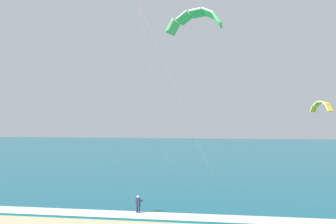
% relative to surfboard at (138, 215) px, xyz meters
% --- Properties ---
extents(sea, '(200.00, 120.00, 0.20)m').
position_rel_surfboard_xyz_m(sea, '(-1.79, 58.37, 0.07)').
color(sea, '#146075').
rests_on(sea, ground).
extents(surf_foam, '(200.00, 2.09, 0.04)m').
position_rel_surfboard_xyz_m(surf_foam, '(-1.79, -0.63, 0.19)').
color(surf_foam, white).
rests_on(surf_foam, sea).
extents(surfboard, '(0.70, 1.46, 0.09)m').
position_rel_surfboard_xyz_m(surfboard, '(0.00, 0.00, 0.00)').
color(surfboard, yellow).
rests_on(surfboard, ground).
extents(kitesurfer, '(0.59, 0.58, 1.69)m').
position_rel_surfboard_xyz_m(kitesurfer, '(0.00, 0.02, 0.91)').
color(kitesurfer, '#191E38').
rests_on(kitesurfer, ground).
extents(kite_primary, '(7.15, 9.64, 18.63)m').
position_rel_surfboard_xyz_m(kite_primary, '(4.19, 8.29, 18.71)').
color(kite_primary, green).
extents(kite_distant, '(2.25, 4.64, 1.63)m').
position_rel_surfboard_xyz_m(kite_distant, '(21.33, 25.72, 10.11)').
color(kite_distant, yellow).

